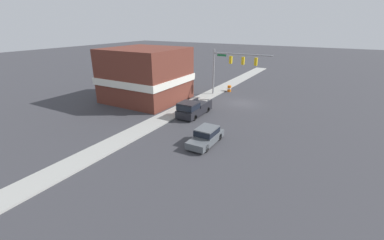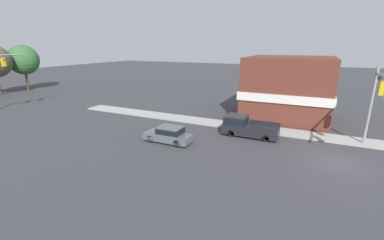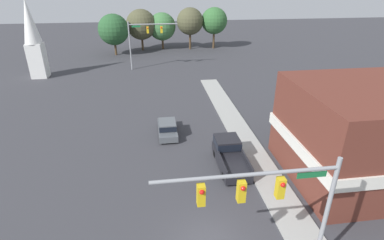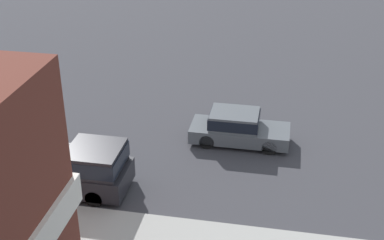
{
  "view_description": "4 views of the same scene",
  "coord_description": "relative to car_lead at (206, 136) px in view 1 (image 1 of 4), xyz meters",
  "views": [
    {
      "loc": [
        -10.92,
        32.59,
        10.27
      ],
      "look_at": [
        -0.41,
        14.33,
        2.3
      ],
      "focal_mm": 24.0,
      "sensor_mm": 36.0,
      "label": 1
    },
    {
      "loc": [
        -20.32,
        2.48,
        8.46
      ],
      "look_at": [
        0.17,
        12.11,
        1.85
      ],
      "focal_mm": 24.0,
      "sensor_mm": 36.0,
      "label": 2
    },
    {
      "loc": [
        -2.63,
        -12.46,
        13.94
      ],
      "look_at": [
        0.64,
        11.42,
        2.49
      ],
      "focal_mm": 28.0,
      "sensor_mm": 36.0,
      "label": 3
    },
    {
      "loc": [
        19.33,
        15.51,
        11.94
      ],
      "look_at": [
        0.53,
        11.96,
        1.98
      ],
      "focal_mm": 50.0,
      "sensor_mm": 36.0,
      "label": 4
    }
  ],
  "objects": [
    {
      "name": "construction_barrel",
      "position": [
        5.38,
        -18.69,
        -0.27
      ],
      "size": [
        0.6,
        0.6,
        1.0
      ],
      "color": "orange",
      "rests_on": "ground"
    },
    {
      "name": "car_lead",
      "position": [
        0.0,
        0.0,
        0.0
      ],
      "size": [
        1.76,
        4.36,
        1.49
      ],
      "color": "black",
      "rests_on": "ground"
    },
    {
      "name": "corner_brick_building",
      "position": [
        13.82,
        -8.58,
        2.75
      ],
      "size": [
        10.18,
        9.78,
        7.17
      ],
      "color": "brown",
      "rests_on": "ground"
    },
    {
      "name": "ground_plane",
      "position": [
        1.48,
        -13.63,
        -0.77
      ],
      "size": [
        200.0,
        200.0,
        0.0
      ],
      "primitive_type": "plane",
      "color": "#38383D"
    },
    {
      "name": "pickup_truck_parked",
      "position": [
        4.74,
        -5.74,
        0.16
      ],
      "size": [
        2.08,
        5.24,
        1.9
      ],
      "color": "black",
      "rests_on": "ground"
    },
    {
      "name": "near_signal_assembly",
      "position": [
        3.93,
        -15.87,
        4.24
      ],
      "size": [
        8.56,
        0.49,
        6.76
      ],
      "color": "gray",
      "rests_on": "ground"
    },
    {
      "name": "sidewalk_curb",
      "position": [
        7.18,
        -13.63,
        -0.7
      ],
      "size": [
        2.4,
        60.0,
        0.14
      ],
      "color": "#9E9E99",
      "rests_on": "ground"
    }
  ]
}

